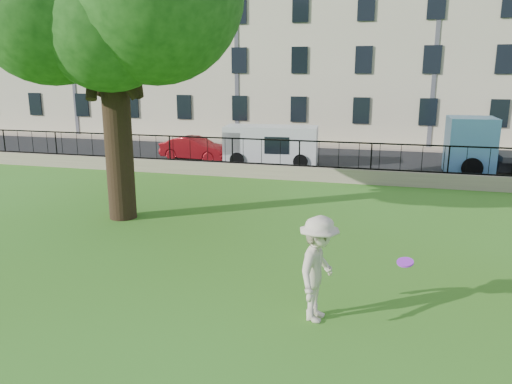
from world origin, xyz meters
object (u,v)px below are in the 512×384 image
(man, at_px, (318,269))
(red_sedan, at_px, (195,149))
(white_van, at_px, (271,145))
(frisbee, at_px, (405,262))

(man, bearing_deg, red_sedan, 39.19)
(man, relative_size, red_sedan, 0.55)
(white_van, bearing_deg, man, -78.74)
(red_sedan, relative_size, white_van, 0.81)
(white_van, bearing_deg, frisbee, -74.65)
(man, height_order, red_sedan, man)
(man, bearing_deg, frisbee, -106.63)
(man, distance_m, frisbee, 1.78)
(frisbee, distance_m, red_sedan, 19.20)
(frisbee, relative_size, white_van, 0.06)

